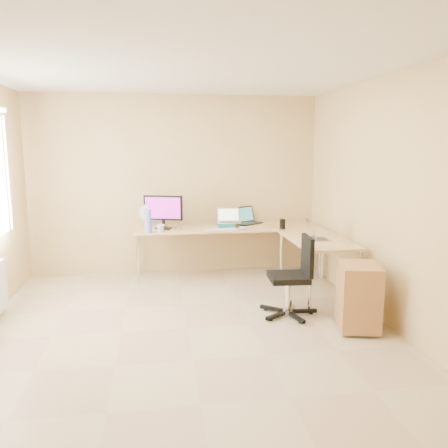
{
  "coord_description": "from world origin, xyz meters",
  "views": [
    {
      "loc": [
        -0.28,
        -4.49,
        1.87
      ],
      "look_at": [
        0.55,
        1.1,
        0.9
      ],
      "focal_mm": 36.55,
      "sensor_mm": 36.0,
      "label": 1
    }
  ],
  "objects": [
    {
      "name": "desk_fan",
      "position": [
        -0.4,
        1.92,
        0.88
      ],
      "size": [
        0.25,
        0.25,
        0.31
      ],
      "primitive_type": "cylinder",
      "rotation": [
        0.0,
        0.0,
        0.03
      ],
      "color": "white",
      "rests_on": "desk_main"
    },
    {
      "name": "floor",
      "position": [
        0.0,
        0.0,
        0.0
      ],
      "size": [
        4.5,
        4.5,
        0.0
      ],
      "primitive_type": "plane",
      "color": "tan",
      "rests_on": "ground"
    },
    {
      "name": "cabinet",
      "position": [
        1.73,
        -0.29,
        0.36
      ],
      "size": [
        0.48,
        0.55,
        0.66
      ],
      "primitive_type": "cube",
      "rotation": [
        0.0,
        0.0,
        -0.22
      ],
      "color": "brown",
      "rests_on": "ground"
    },
    {
      "name": "wall_back",
      "position": [
        0.0,
        2.25,
        1.3
      ],
      "size": [
        4.5,
        0.0,
        4.5
      ],
      "primitive_type": "plane",
      "rotation": [
        1.57,
        0.0,
        0.0
      ],
      "color": "tan",
      "rests_on": "ground"
    },
    {
      "name": "papers",
      "position": [
        -0.3,
        1.89,
        0.73
      ],
      "size": [
        0.3,
        0.37,
        0.01
      ],
      "primitive_type": "cube",
      "rotation": [
        0.0,
        0.0,
        -0.25
      ],
      "color": "silver",
      "rests_on": "desk_main"
    },
    {
      "name": "laptop_black",
      "position": [
        1.05,
        2.05,
        0.86
      ],
      "size": [
        0.49,
        0.46,
        0.25
      ],
      "primitive_type": "cube",
      "rotation": [
        0.0,
        0.0,
        0.58
      ],
      "color": "black",
      "rests_on": "desk_main"
    },
    {
      "name": "book_stack",
      "position": [
        0.69,
        1.87,
        0.76
      ],
      "size": [
        0.23,
        0.31,
        0.05
      ],
      "primitive_type": "cube",
      "rotation": [
        0.0,
        0.0,
        -0.0
      ],
      "color": "#116D67",
      "rests_on": "desk_main"
    },
    {
      "name": "desk_main",
      "position": [
        0.72,
        1.85,
        0.36
      ],
      "size": [
        2.65,
        0.7,
        0.73
      ],
      "primitive_type": "cube",
      "color": "tan",
      "rests_on": "ground"
    },
    {
      "name": "wall_right",
      "position": [
        2.1,
        0.0,
        1.3
      ],
      "size": [
        0.0,
        4.5,
        4.5
      ],
      "primitive_type": "plane",
      "rotation": [
        1.57,
        0.0,
        -1.57
      ],
      "color": "tan",
      "rests_on": "ground"
    },
    {
      "name": "mouse",
      "position": [
        0.89,
        1.61,
        0.75
      ],
      "size": [
        0.12,
        0.1,
        0.04
      ],
      "primitive_type": "ellipsoid",
      "rotation": [
        0.0,
        0.0,
        0.29
      ],
      "color": "silver",
      "rests_on": "desk_main"
    },
    {
      "name": "monitor",
      "position": [
        -0.19,
        1.81,
        0.97
      ],
      "size": [
        0.58,
        0.34,
        0.47
      ],
      "primitive_type": "cube",
      "rotation": [
        0.0,
        0.0,
        -0.31
      ],
      "color": "black",
      "rests_on": "desk_main"
    },
    {
      "name": "mug",
      "position": [
        -0.24,
        1.55,
        0.78
      ],
      "size": [
        0.14,
        0.14,
        0.11
      ],
      "primitive_type": "imported",
      "rotation": [
        0.0,
        0.0,
        -0.25
      ],
      "color": "silver",
      "rests_on": "desk_main"
    },
    {
      "name": "laptop_center",
      "position": [
        0.73,
        1.84,
        0.89
      ],
      "size": [
        0.33,
        0.26,
        0.21
      ],
      "primitive_type": "cube",
      "rotation": [
        0.0,
        0.0,
        -0.03
      ],
      "color": "silver",
      "rests_on": "desk_main"
    },
    {
      "name": "ceiling",
      "position": [
        0.0,
        0.0,
        2.6
      ],
      "size": [
        4.5,
        4.5,
        0.0
      ],
      "primitive_type": "plane",
      "rotation": [
        3.14,
        0.0,
        0.0
      ],
      "color": "white",
      "rests_on": "ground"
    },
    {
      "name": "wall_front",
      "position": [
        0.0,
        -2.25,
        1.3
      ],
      "size": [
        4.5,
        0.0,
        4.5
      ],
      "primitive_type": "plane",
      "rotation": [
        -1.57,
        0.0,
        0.0
      ],
      "color": "tan",
      "rests_on": "ground"
    },
    {
      "name": "white_box",
      "position": [
        -0.26,
        2.05,
        0.77
      ],
      "size": [
        0.23,
        0.17,
        0.08
      ],
      "primitive_type": "cube",
      "rotation": [
        0.0,
        0.0,
        -0.04
      ],
      "color": "beige",
      "rests_on": "desk_main"
    },
    {
      "name": "laptop_return",
      "position": [
        1.68,
        0.77,
        0.83
      ],
      "size": [
        0.32,
        0.26,
        0.21
      ],
      "primitive_type": "cube",
      "rotation": [
        0.0,
        0.0,
        1.52
      ],
      "color": "#AFAFAF",
      "rests_on": "desk_return"
    },
    {
      "name": "cd_stack",
      "position": [
        0.0,
        1.73,
        0.75
      ],
      "size": [
        0.16,
        0.16,
        0.03
      ],
      "primitive_type": "cylinder",
      "rotation": [
        0.0,
        0.0,
        -0.41
      ],
      "color": "silver",
      "rests_on": "desk_main"
    },
    {
      "name": "water_bottle",
      "position": [
        -0.4,
        1.55,
        0.89
      ],
      "size": [
        0.11,
        0.11,
        0.32
      ],
      "primitive_type": "cylinder",
      "rotation": [
        0.0,
        0.0,
        0.33
      ],
      "color": "#5C7ED5",
      "rests_on": "desk_main"
    },
    {
      "name": "desk_return",
      "position": [
        1.7,
        0.85,
        0.36
      ],
      "size": [
        0.7,
        1.3,
        0.73
      ],
      "primitive_type": "cube",
      "color": "tan",
      "rests_on": "ground"
    },
    {
      "name": "keyboard",
      "position": [
        0.57,
        1.55,
        0.74
      ],
      "size": [
        0.47,
        0.2,
        0.02
      ],
      "primitive_type": "cube",
      "rotation": [
        0.0,
        0.0,
        0.17
      ],
      "color": "silver",
      "rests_on": "desk_main"
    },
    {
      "name": "office_chair",
      "position": [
        1.14,
        0.22,
        0.5
      ],
      "size": [
        0.57,
        0.57,
        0.91
      ],
      "primitive_type": "cube",
      "rotation": [
        0.0,
        0.0,
        -0.06
      ],
      "color": "black",
      "rests_on": "ground"
    },
    {
      "name": "black_cup",
      "position": [
        1.44,
        1.55,
        0.8
      ],
      "size": [
        0.09,
        0.09,
        0.14
      ],
      "primitive_type": "cylinder",
      "rotation": [
        0.0,
        0.0,
        -0.17
      ],
      "color": "black",
      "rests_on": "desk_main"
    }
  ]
}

